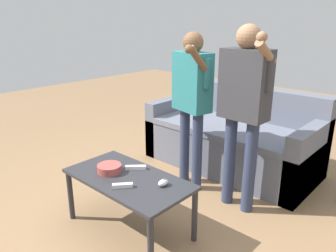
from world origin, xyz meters
TOP-DOWN VIEW (x-y plane):
  - ground_plane at (0.00, 0.00)m, footprint 12.00×12.00m
  - couch at (-0.18, 1.38)m, footprint 1.85×0.89m
  - coffee_table at (-0.13, -0.21)m, footprint 1.01×0.53m
  - snack_bowl at (-0.31, -0.25)m, footprint 0.19×0.19m
  - game_remote_nunchuk at (0.16, -0.13)m, footprint 0.06×0.09m
  - player_center at (-0.24, 0.69)m, footprint 0.43×0.41m
  - player_right at (0.32, 0.66)m, footprint 0.46×0.32m
  - game_remote_wand_near at (-0.19, -0.08)m, footprint 0.14×0.14m
  - game_remote_wand_far at (-0.04, -0.34)m, footprint 0.12×0.14m

SIDE VIEW (x-z plane):
  - ground_plane at x=0.00m, z-range 0.00..0.00m
  - couch at x=-0.18m, z-range -0.12..0.75m
  - coffee_table at x=-0.13m, z-range 0.17..0.63m
  - game_remote_wand_near at x=-0.19m, z-range 0.45..0.49m
  - game_remote_wand_far at x=-0.04m, z-range 0.45..0.49m
  - game_remote_nunchuk at x=0.16m, z-range 0.45..0.51m
  - snack_bowl at x=-0.31m, z-range 0.46..0.52m
  - player_center at x=-0.24m, z-range 0.19..1.70m
  - player_right at x=0.32m, z-range 0.20..1.78m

